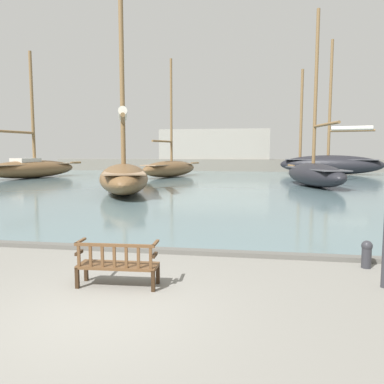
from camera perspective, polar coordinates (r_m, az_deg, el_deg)
ground_plane at (r=6.78m, az=-13.82°, el=-17.38°), size 160.00×160.00×0.00m
harbor_water at (r=49.84m, az=6.42°, el=2.93°), size 100.00×80.00×0.08m
quay_edge_kerb at (r=10.22m, az=-5.25°, el=-8.83°), size 40.00×0.30×0.12m
park_bench at (r=7.74m, az=-11.29°, el=-10.65°), size 1.62×0.60×0.92m
sailboat_nearest_port at (r=42.20m, az=-23.13°, el=3.45°), size 6.13×12.62×12.84m
sailboat_mid_port at (r=48.00m, az=20.34°, el=4.24°), size 12.26×5.56×15.74m
sailboat_centre_channel at (r=40.44m, az=-3.31°, el=3.71°), size 5.54×11.22×12.47m
sailboat_far_port at (r=25.12m, az=-10.35°, el=2.52°), size 6.89×12.19×12.89m
sailboat_far_starboard at (r=30.61m, az=18.12°, el=2.77°), size 4.63×11.28×13.36m
mooring_bollard at (r=9.68m, az=25.07°, el=-8.37°), size 0.25×0.25×0.65m
far_breakwater at (r=53.94m, az=5.68°, el=5.27°), size 53.44×2.40×6.03m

